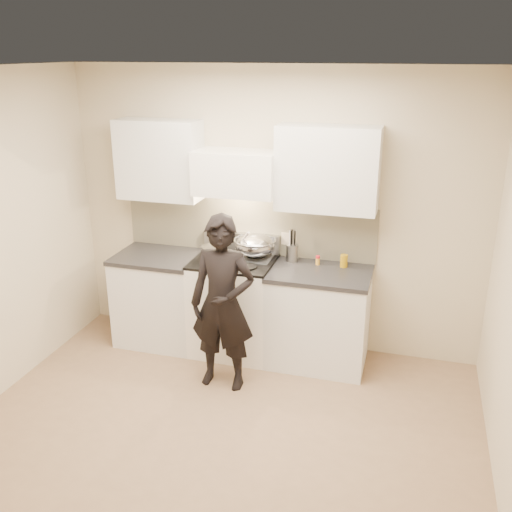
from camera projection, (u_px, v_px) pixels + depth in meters
The scene contains 11 objects.
ground_plane at pixel (214, 443), 4.33m from camera, with size 4.00×4.00×0.00m, color #8C6D50.
room_shell at pixel (219, 227), 4.14m from camera, with size 4.04×3.54×2.70m.
stove at pixel (234, 305), 5.53m from camera, with size 0.76×0.65×0.96m.
counter_right at pixel (319, 317), 5.32m from camera, with size 0.92×0.67×0.92m.
counter_left at pixel (161, 297), 5.74m from camera, with size 0.82×0.67×0.92m.
wok at pixel (255, 245), 5.41m from camera, with size 0.40×0.48×0.32m.
stock_pot at pixel (213, 254), 5.29m from camera, with size 0.29×0.26×0.14m.
utensil_crock at pixel (292, 252), 5.39m from camera, with size 0.11×0.11×0.31m.
spice_jar at pixel (318, 260), 5.31m from camera, with size 0.04×0.04×0.09m.
oil_glass at pixel (344, 261), 5.25m from camera, with size 0.07×0.07×0.12m.
person at pixel (223, 304), 4.85m from camera, with size 0.57×0.37×1.55m, color black.
Camera 1 is at (1.29, -3.36, 2.82)m, focal length 40.00 mm.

